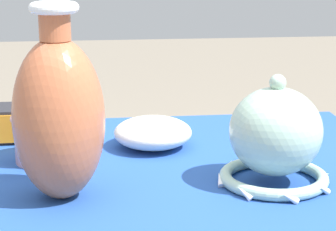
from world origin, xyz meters
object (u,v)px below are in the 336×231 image
(vase_tall_bulbous, at_px, (59,116))
(vase_dome_bell, at_px, (275,139))
(mosaic_tile_box, at_px, (15,123))
(cup_wide_rose, at_px, (46,136))
(bowl_shallow_ivory, at_px, (153,133))

(vase_tall_bulbous, xyz_separation_m, vase_dome_bell, (0.37, 0.02, -0.06))
(mosaic_tile_box, relative_size, cup_wide_rose, 1.27)
(mosaic_tile_box, relative_size, bowl_shallow_ivory, 1.05)
(vase_tall_bulbous, distance_m, cup_wide_rose, 0.22)
(vase_dome_bell, bearing_deg, mosaic_tile_box, 146.13)
(bowl_shallow_ivory, bearing_deg, mosaic_tile_box, 162.50)
(vase_tall_bulbous, bearing_deg, cup_wide_rose, 100.76)
(vase_tall_bulbous, height_order, vase_dome_bell, vase_tall_bulbous)
(bowl_shallow_ivory, distance_m, cup_wide_rose, 0.23)
(mosaic_tile_box, bearing_deg, vase_tall_bulbous, -72.90)
(vase_dome_bell, bearing_deg, bowl_shallow_ivory, 129.66)
(vase_dome_bell, relative_size, cup_wide_rose, 1.54)
(vase_tall_bulbous, distance_m, bowl_shallow_ivory, 0.33)
(vase_tall_bulbous, bearing_deg, bowl_shallow_ivory, 55.52)
(mosaic_tile_box, distance_m, bowl_shallow_ivory, 0.31)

